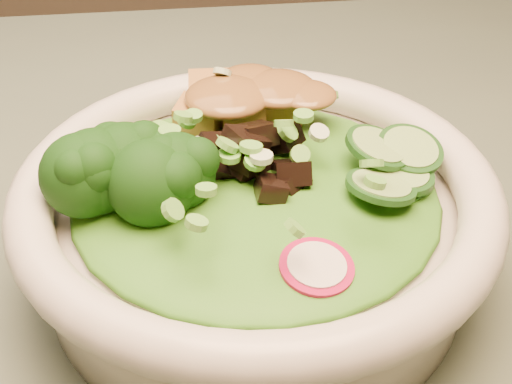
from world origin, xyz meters
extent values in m
cube|color=#4B5849|center=(0.00, 0.00, 0.73)|extent=(1.20, 0.80, 0.03)
cylinder|color=beige|center=(0.02, -0.08, 0.78)|extent=(0.27, 0.27, 0.06)
torus|color=beige|center=(0.02, -0.08, 0.82)|extent=(0.31, 0.31, 0.03)
ellipsoid|color=#236515|center=(0.02, -0.08, 0.82)|extent=(0.23, 0.23, 0.03)
ellipsoid|color=brown|center=(0.03, -0.01, 0.85)|extent=(0.08, 0.06, 0.02)
camera|label=1|loc=(-0.02, -0.44, 1.08)|focal=50.00mm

